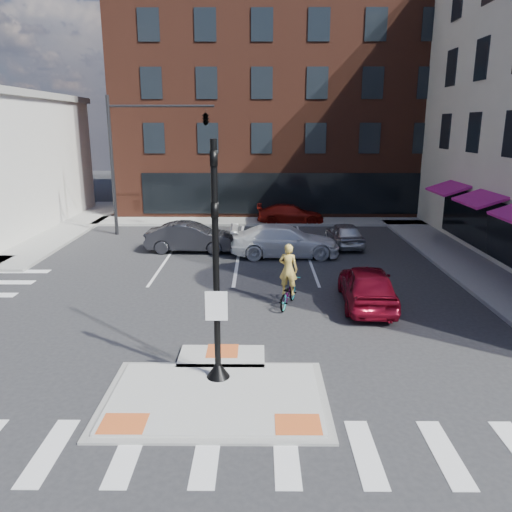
{
  "coord_description": "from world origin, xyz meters",
  "views": [
    {
      "loc": [
        1.05,
        -11.22,
        6.42
      ],
      "look_at": [
        0.94,
        5.46,
        2.0
      ],
      "focal_mm": 35.0,
      "sensor_mm": 36.0,
      "label": 1
    }
  ],
  "objects_px": {
    "bg_car_silver": "(344,234)",
    "cyclist": "(288,285)",
    "red_sedan": "(367,285)",
    "bg_car_red": "(290,214)",
    "bg_car_dark": "(191,237)",
    "white_pickup": "(285,241)"
  },
  "relations": [
    {
      "from": "bg_car_silver",
      "to": "cyclist",
      "type": "bearing_deg",
      "value": 64.55
    },
    {
      "from": "bg_car_silver",
      "to": "cyclist",
      "type": "xyz_separation_m",
      "value": [
        -3.57,
        -9.24,
        0.13
      ]
    },
    {
      "from": "red_sedan",
      "to": "bg_car_red",
      "type": "distance_m",
      "value": 15.61
    },
    {
      "from": "bg_car_red",
      "to": "red_sedan",
      "type": "bearing_deg",
      "value": -172.17
    },
    {
      "from": "bg_car_silver",
      "to": "bg_car_red",
      "type": "bearing_deg",
      "value": -72.42
    },
    {
      "from": "bg_car_silver",
      "to": "bg_car_dark",
      "type": "bearing_deg",
      "value": 4.2
    },
    {
      "from": "bg_car_red",
      "to": "white_pickup",
      "type": "bearing_deg",
      "value": 175.71
    },
    {
      "from": "red_sedan",
      "to": "cyclist",
      "type": "distance_m",
      "value": 2.88
    },
    {
      "from": "white_pickup",
      "to": "cyclist",
      "type": "xyz_separation_m",
      "value": [
        -0.23,
        -7.09,
        0.0
      ]
    },
    {
      "from": "bg_car_silver",
      "to": "red_sedan",
      "type": "bearing_deg",
      "value": 81.35
    },
    {
      "from": "bg_car_dark",
      "to": "bg_car_red",
      "type": "xyz_separation_m",
      "value": [
        5.61,
        7.57,
        -0.11
      ]
    },
    {
      "from": "red_sedan",
      "to": "white_pickup",
      "type": "distance_m",
      "value": 7.48
    },
    {
      "from": "white_pickup",
      "to": "bg_car_dark",
      "type": "distance_m",
      "value": 4.91
    },
    {
      "from": "white_pickup",
      "to": "cyclist",
      "type": "distance_m",
      "value": 7.09
    },
    {
      "from": "white_pickup",
      "to": "bg_car_red",
      "type": "relative_size",
      "value": 1.23
    },
    {
      "from": "red_sedan",
      "to": "cyclist",
      "type": "relative_size",
      "value": 1.92
    },
    {
      "from": "white_pickup",
      "to": "bg_car_silver",
      "type": "relative_size",
      "value": 1.4
    },
    {
      "from": "red_sedan",
      "to": "bg_car_dark",
      "type": "relative_size",
      "value": 0.98
    },
    {
      "from": "bg_car_dark",
      "to": "cyclist",
      "type": "xyz_separation_m",
      "value": [
        4.59,
        -8.02,
        0.03
      ]
    },
    {
      "from": "bg_car_red",
      "to": "cyclist",
      "type": "height_order",
      "value": "cyclist"
    },
    {
      "from": "white_pickup",
      "to": "bg_car_dark",
      "type": "bearing_deg",
      "value": 78.24
    },
    {
      "from": "bg_car_silver",
      "to": "cyclist",
      "type": "distance_m",
      "value": 9.91
    }
  ]
}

